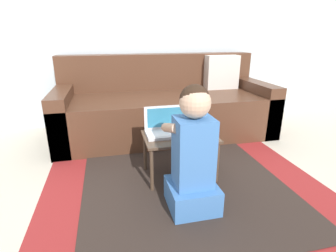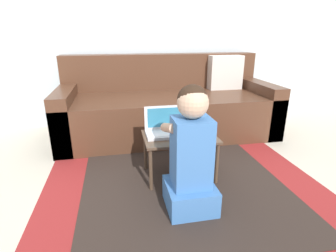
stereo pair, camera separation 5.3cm
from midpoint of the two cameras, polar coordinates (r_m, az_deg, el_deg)
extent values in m
plane|color=beige|center=(1.82, -1.72, -13.63)|extent=(16.00, 16.00, 0.00)
cube|color=silver|center=(3.07, -8.36, 24.08)|extent=(9.00, 0.06, 2.50)
cube|color=maroon|center=(1.81, 3.21, -13.60)|extent=(1.89, 1.81, 0.01)
cube|color=#2D231E|center=(1.81, 3.21, -13.46)|extent=(1.36, 1.30, 0.00)
cube|color=#4C2D1E|center=(2.69, -1.13, 2.50)|extent=(2.11, 0.88, 0.41)
cube|color=#4C2D1E|center=(2.94, -2.62, 11.78)|extent=(2.11, 0.19, 0.37)
cube|color=#4C2D1E|center=(2.66, -22.10, 1.98)|extent=(0.16, 0.88, 0.52)
cube|color=#4C2D1E|center=(3.03, 17.23, 4.55)|extent=(0.16, 0.88, 0.52)
cube|color=beige|center=(2.98, 11.08, 11.41)|extent=(0.36, 0.14, 0.36)
cube|color=#4C3828|center=(1.83, 1.76, -2.35)|extent=(0.50, 0.34, 0.02)
cylinder|color=#4C3828|center=(1.72, -4.43, -9.72)|extent=(0.02, 0.02, 0.30)
cylinder|color=#4C3828|center=(1.84, 9.85, -8.03)|extent=(0.02, 0.02, 0.30)
cylinder|color=#4C3828|center=(1.99, -5.77, -5.65)|extent=(0.02, 0.02, 0.30)
cylinder|color=#4C3828|center=(2.08, 6.73, -4.43)|extent=(0.02, 0.02, 0.30)
cube|color=silver|center=(1.83, -0.73, -1.71)|extent=(0.31, 0.18, 0.02)
cube|color=silver|center=(1.81, -0.62, -1.55)|extent=(0.25, 0.11, 0.00)
cube|color=silver|center=(1.88, -1.31, 1.93)|extent=(0.31, 0.01, 0.17)
cube|color=teal|center=(1.88, -1.29, 1.90)|extent=(0.27, 0.00, 0.14)
ellipsoid|color=silver|center=(1.83, 5.86, -1.49)|extent=(0.06, 0.10, 0.04)
cube|color=#3D70B2|center=(1.62, 4.25, -14.90)|extent=(0.28, 0.28, 0.16)
cube|color=#3D70B2|center=(1.48, 4.52, -5.79)|extent=(0.21, 0.18, 0.40)
sphere|color=tan|center=(1.38, 4.83, 5.05)|extent=(0.17, 0.17, 0.17)
sphere|color=black|center=(1.38, 4.72, 5.76)|extent=(0.16, 0.16, 0.16)
cylinder|color=tan|center=(1.53, -0.42, -0.41)|extent=(0.06, 0.29, 0.14)
cylinder|color=tan|center=(1.59, 6.50, 0.14)|extent=(0.06, 0.29, 0.14)
camera|label=1|loc=(0.03, -90.83, -0.29)|focal=28.00mm
camera|label=2|loc=(0.03, 89.17, 0.29)|focal=28.00mm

